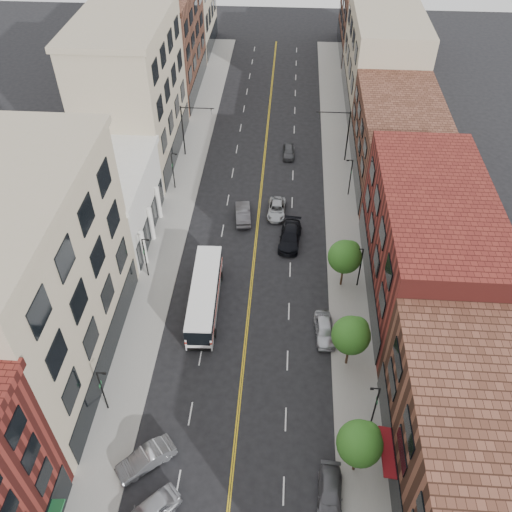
% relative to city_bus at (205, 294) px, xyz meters
% --- Properties ---
extents(sidewalk_left, '(4.00, 110.00, 0.15)m').
position_rel_city_bus_xyz_m(sidewalk_left, '(-5.64, 14.86, -1.65)').
color(sidewalk_left, gray).
rests_on(sidewalk_left, ground).
extents(sidewalk_right, '(4.00, 110.00, 0.15)m').
position_rel_city_bus_xyz_m(sidewalk_right, '(14.36, 14.86, -1.65)').
color(sidewalk_right, gray).
rests_on(sidewalk_right, ground).
extents(bldg_l_tanoffice, '(10.00, 22.00, 18.00)m').
position_rel_city_bus_xyz_m(bldg_l_tanoffice, '(-12.64, -7.14, 7.27)').
color(bldg_l_tanoffice, tan).
rests_on(bldg_l_tanoffice, ground).
extents(bldg_l_white, '(10.00, 14.00, 8.00)m').
position_rel_city_bus_xyz_m(bldg_l_white, '(-12.64, 10.86, 2.27)').
color(bldg_l_white, silver).
rests_on(bldg_l_white, ground).
extents(bldg_l_far_a, '(10.00, 20.00, 18.00)m').
position_rel_city_bus_xyz_m(bldg_l_far_a, '(-12.64, 27.86, 7.27)').
color(bldg_l_far_a, tan).
rests_on(bldg_l_far_a, ground).
extents(bldg_l_far_b, '(10.00, 20.00, 15.00)m').
position_rel_city_bus_xyz_m(bldg_l_far_b, '(-12.64, 47.86, 5.77)').
color(bldg_l_far_b, '#552F22').
rests_on(bldg_l_far_b, ground).
extents(bldg_r_near, '(10.00, 26.00, 10.00)m').
position_rel_city_bus_xyz_m(bldg_r_near, '(21.36, -20.14, 3.27)').
color(bldg_r_near, '#552F22').
rests_on(bldg_r_near, ground).
extents(bldg_r_mid, '(10.00, 22.00, 12.00)m').
position_rel_city_bus_xyz_m(bldg_r_mid, '(21.36, 3.86, 4.27)').
color(bldg_r_mid, maroon).
rests_on(bldg_r_mid, ground).
extents(bldg_r_far_a, '(10.00, 20.00, 10.00)m').
position_rel_city_bus_xyz_m(bldg_r_far_a, '(21.36, 24.86, 3.27)').
color(bldg_r_far_a, '#552F22').
rests_on(bldg_r_far_a, ground).
extents(bldg_r_far_b, '(10.00, 22.00, 14.00)m').
position_rel_city_bus_xyz_m(bldg_r_far_b, '(21.36, 45.86, 5.27)').
color(bldg_r_far_b, tan).
rests_on(bldg_r_far_b, ground).
extents(bldg_r_far_c, '(10.00, 18.00, 11.00)m').
position_rel_city_bus_xyz_m(bldg_r_far_c, '(21.36, 65.86, 3.77)').
color(bldg_r_far_c, '#552F22').
rests_on(bldg_r_far_c, ground).
extents(tree_r_1, '(3.40, 3.40, 5.59)m').
position_rel_city_bus_xyz_m(tree_r_1, '(13.75, -16.07, 2.40)').
color(tree_r_1, black).
rests_on(tree_r_1, sidewalk_right).
extents(tree_r_2, '(3.40, 3.40, 5.59)m').
position_rel_city_bus_xyz_m(tree_r_2, '(13.75, -6.07, 2.40)').
color(tree_r_2, black).
rests_on(tree_r_2, sidewalk_right).
extents(tree_r_3, '(3.40, 3.40, 5.59)m').
position_rel_city_bus_xyz_m(tree_r_3, '(13.75, 3.93, 2.40)').
color(tree_r_3, black).
rests_on(tree_r_3, sidewalk_right).
extents(lamp_l_1, '(0.81, 0.55, 5.05)m').
position_rel_city_bus_xyz_m(lamp_l_1, '(-6.59, -12.14, 1.24)').
color(lamp_l_1, black).
rests_on(lamp_l_1, sidewalk_left).
extents(lamp_l_2, '(0.81, 0.55, 5.05)m').
position_rel_city_bus_xyz_m(lamp_l_2, '(-6.59, 3.86, 1.24)').
color(lamp_l_2, black).
rests_on(lamp_l_2, sidewalk_left).
extents(lamp_l_3, '(0.81, 0.55, 5.05)m').
position_rel_city_bus_xyz_m(lamp_l_3, '(-6.59, 19.86, 1.24)').
color(lamp_l_3, black).
rests_on(lamp_l_3, sidewalk_left).
extents(lamp_r_1, '(0.81, 0.55, 5.05)m').
position_rel_city_bus_xyz_m(lamp_r_1, '(15.31, -12.14, 1.24)').
color(lamp_r_1, black).
rests_on(lamp_r_1, sidewalk_right).
extents(lamp_r_2, '(0.81, 0.55, 5.05)m').
position_rel_city_bus_xyz_m(lamp_r_2, '(15.31, 3.86, 1.24)').
color(lamp_r_2, black).
rests_on(lamp_r_2, sidewalk_right).
extents(lamp_r_3, '(0.81, 0.55, 5.05)m').
position_rel_city_bus_xyz_m(lamp_r_3, '(15.31, 19.86, 1.24)').
color(lamp_r_3, black).
rests_on(lamp_r_3, sidewalk_right).
extents(signal_mast_left, '(4.49, 0.18, 7.20)m').
position_rel_city_bus_xyz_m(signal_mast_left, '(-5.91, 27.86, 2.92)').
color(signal_mast_left, black).
rests_on(signal_mast_left, sidewalk_left).
extents(signal_mast_right, '(4.49, 0.18, 7.20)m').
position_rel_city_bus_xyz_m(signal_mast_right, '(14.63, 27.86, 2.92)').
color(signal_mast_right, black).
rests_on(signal_mast_right, sidewalk_right).
extents(city_bus, '(3.09, 11.65, 2.97)m').
position_rel_city_bus_xyz_m(city_bus, '(0.00, 0.00, 0.00)').
color(city_bus, white).
rests_on(city_bus, ground).
extents(car_angle_a, '(4.81, 4.76, 1.65)m').
position_rel_city_bus_xyz_m(car_angle_a, '(-1.24, -20.66, -0.91)').
color(car_angle_a, '#AFB0B7').
rests_on(car_angle_a, ground).
extents(car_angle_b, '(4.65, 4.27, 1.55)m').
position_rel_city_bus_xyz_m(car_angle_b, '(-2.33, -16.73, -0.96)').
color(car_angle_b, '#A2A4A9').
rests_on(car_angle_b, ground).
extents(car_parked_mid, '(2.03, 4.55, 1.30)m').
position_rel_city_bus_xyz_m(car_parked_mid, '(11.76, -18.38, -1.08)').
color(car_parked_mid, '#545459').
rests_on(car_parked_mid, ground).
extents(car_parked_far, '(2.22, 4.67, 1.54)m').
position_rel_city_bus_xyz_m(car_parked_far, '(11.76, -2.92, -0.96)').
color(car_parked_far, silver).
rests_on(car_parked_far, ground).
extents(car_lane_behind, '(2.28, 5.03, 1.60)m').
position_rel_city_bus_xyz_m(car_lane_behind, '(2.56, 14.28, -0.93)').
color(car_lane_behind, '#515056').
rests_on(car_lane_behind, ground).
extents(car_lane_a, '(2.81, 5.82, 1.63)m').
position_rel_city_bus_xyz_m(car_lane_a, '(8.24, 10.38, -0.91)').
color(car_lane_a, black).
rests_on(car_lane_a, ground).
extents(car_lane_b, '(2.30, 4.74, 1.30)m').
position_rel_city_bus_xyz_m(car_lane_b, '(6.52, 15.55, -1.08)').
color(car_lane_b, '#AAADB2').
rests_on(car_lane_b, ground).
extents(car_lane_c, '(1.66, 3.90, 1.31)m').
position_rel_city_bus_xyz_m(car_lane_c, '(7.66, 28.63, -1.07)').
color(car_lane_c, '#434448').
rests_on(car_lane_c, ground).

